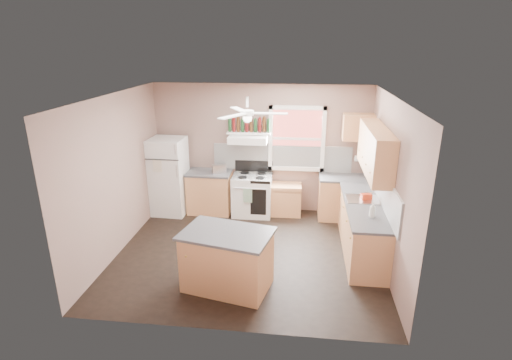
# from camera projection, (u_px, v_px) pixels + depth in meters

# --- Properties ---
(floor) EXTENTS (4.50, 4.50, 0.00)m
(floor) POSITION_uv_depth(u_px,v_px,m) (248.00, 253.00, 6.98)
(floor) COLOR black
(floor) RESTS_ON ground
(ceiling) EXTENTS (4.50, 4.50, 0.00)m
(ceiling) POSITION_uv_depth(u_px,v_px,m) (247.00, 97.00, 6.09)
(ceiling) COLOR white
(ceiling) RESTS_ON ground
(wall_back) EXTENTS (4.50, 0.05, 2.70)m
(wall_back) POSITION_uv_depth(u_px,v_px,m) (261.00, 149.00, 8.43)
(wall_back) COLOR #7E6258
(wall_back) RESTS_ON ground
(wall_right) EXTENTS (0.05, 4.00, 2.70)m
(wall_right) POSITION_uv_depth(u_px,v_px,m) (391.00, 186.00, 6.28)
(wall_right) COLOR #7E6258
(wall_right) RESTS_ON ground
(wall_left) EXTENTS (0.05, 4.00, 2.70)m
(wall_left) POSITION_uv_depth(u_px,v_px,m) (116.00, 175.00, 6.79)
(wall_left) COLOR #7E6258
(wall_left) RESTS_ON ground
(backsplash_back) EXTENTS (2.90, 0.03, 0.55)m
(backsplash_back) POSITION_uv_depth(u_px,v_px,m) (282.00, 158.00, 8.40)
(backsplash_back) COLOR white
(backsplash_back) RESTS_ON wall_back
(backsplash_right) EXTENTS (0.03, 2.60, 0.55)m
(backsplash_right) POSITION_uv_depth(u_px,v_px,m) (383.00, 189.00, 6.63)
(backsplash_right) COLOR white
(backsplash_right) RESTS_ON wall_right
(window_view) EXTENTS (1.00, 0.02, 1.20)m
(window_view) POSITION_uv_depth(u_px,v_px,m) (297.00, 139.00, 8.23)
(window_view) COLOR maroon
(window_view) RESTS_ON wall_back
(window_frame) EXTENTS (1.16, 0.07, 1.36)m
(window_frame) POSITION_uv_depth(u_px,v_px,m) (297.00, 139.00, 8.20)
(window_frame) COLOR white
(window_frame) RESTS_ON wall_back
(refrigerator) EXTENTS (0.72, 0.70, 1.63)m
(refrigerator) POSITION_uv_depth(u_px,v_px,m) (169.00, 176.00, 8.38)
(refrigerator) COLOR white
(refrigerator) RESTS_ON floor
(base_cabinet_left) EXTENTS (0.90, 0.60, 0.86)m
(base_cabinet_left) POSITION_uv_depth(u_px,v_px,m) (210.00, 193.00, 8.55)
(base_cabinet_left) COLOR tan
(base_cabinet_left) RESTS_ON floor
(counter_left) EXTENTS (0.92, 0.62, 0.04)m
(counter_left) POSITION_uv_depth(u_px,v_px,m) (209.00, 173.00, 8.40)
(counter_left) COLOR #404042
(counter_left) RESTS_ON base_cabinet_left
(toaster) EXTENTS (0.32, 0.25, 0.18)m
(toaster) POSITION_uv_depth(u_px,v_px,m) (219.00, 169.00, 8.30)
(toaster) COLOR silver
(toaster) RESTS_ON counter_left
(stove) EXTENTS (0.81, 0.64, 0.86)m
(stove) POSITION_uv_depth(u_px,v_px,m) (252.00, 195.00, 8.42)
(stove) COLOR white
(stove) RESTS_ON floor
(range_hood) EXTENTS (0.78, 0.50, 0.14)m
(range_hood) POSITION_uv_depth(u_px,v_px,m) (248.00, 139.00, 8.11)
(range_hood) COLOR white
(range_hood) RESTS_ON wall_back
(bottle_shelf) EXTENTS (0.90, 0.26, 0.03)m
(bottle_shelf) POSITION_uv_depth(u_px,v_px,m) (249.00, 133.00, 8.19)
(bottle_shelf) COLOR white
(bottle_shelf) RESTS_ON range_hood
(cart) EXTENTS (0.67, 0.46, 0.66)m
(cart) POSITION_uv_depth(u_px,v_px,m) (285.00, 199.00, 8.45)
(cart) COLOR tan
(cart) RESTS_ON floor
(base_cabinet_corner) EXTENTS (1.00, 0.60, 0.86)m
(base_cabinet_corner) POSITION_uv_depth(u_px,v_px,m) (343.00, 198.00, 8.24)
(base_cabinet_corner) COLOR tan
(base_cabinet_corner) RESTS_ON floor
(base_cabinet_right) EXTENTS (0.60, 2.20, 0.86)m
(base_cabinet_right) POSITION_uv_depth(u_px,v_px,m) (362.00, 229.00, 6.90)
(base_cabinet_right) COLOR tan
(base_cabinet_right) RESTS_ON floor
(counter_corner) EXTENTS (1.02, 0.62, 0.04)m
(counter_corner) POSITION_uv_depth(u_px,v_px,m) (345.00, 178.00, 8.09)
(counter_corner) COLOR #404042
(counter_corner) RESTS_ON base_cabinet_corner
(counter_right) EXTENTS (0.62, 2.22, 0.04)m
(counter_right) POSITION_uv_depth(u_px,v_px,m) (364.00, 205.00, 6.76)
(counter_right) COLOR #404042
(counter_right) RESTS_ON base_cabinet_right
(sink) EXTENTS (0.55, 0.45, 0.03)m
(sink) POSITION_uv_depth(u_px,v_px,m) (362.00, 200.00, 6.94)
(sink) COLOR silver
(sink) RESTS_ON counter_right
(faucet) EXTENTS (0.03, 0.03, 0.14)m
(faucet) POSITION_uv_depth(u_px,v_px,m) (372.00, 196.00, 6.90)
(faucet) COLOR silver
(faucet) RESTS_ON sink
(upper_cabinet_right) EXTENTS (0.33, 1.80, 0.76)m
(upper_cabinet_right) POSITION_uv_depth(u_px,v_px,m) (375.00, 151.00, 6.63)
(upper_cabinet_right) COLOR tan
(upper_cabinet_right) RESTS_ON wall_right
(upper_cabinet_corner) EXTENTS (0.60, 0.33, 0.52)m
(upper_cabinet_corner) POSITION_uv_depth(u_px,v_px,m) (358.00, 127.00, 7.85)
(upper_cabinet_corner) COLOR tan
(upper_cabinet_corner) RESTS_ON wall_back
(paper_towel) EXTENTS (0.26, 0.12, 0.12)m
(paper_towel) POSITION_uv_depth(u_px,v_px,m) (361.00, 159.00, 8.08)
(paper_towel) COLOR white
(paper_towel) RESTS_ON wall_back
(island) EXTENTS (1.35, 1.01, 0.86)m
(island) POSITION_uv_depth(u_px,v_px,m) (227.00, 261.00, 5.89)
(island) COLOR tan
(island) RESTS_ON floor
(island_top) EXTENTS (1.43, 1.09, 0.04)m
(island_top) POSITION_uv_depth(u_px,v_px,m) (227.00, 234.00, 5.74)
(island_top) COLOR #404042
(island_top) RESTS_ON island
(ceiling_fan_hub) EXTENTS (0.20, 0.20, 0.08)m
(ceiling_fan_hub) POSITION_uv_depth(u_px,v_px,m) (247.00, 113.00, 6.17)
(ceiling_fan_hub) COLOR white
(ceiling_fan_hub) RESTS_ON ceiling
(soap_bottle) EXTENTS (0.14, 0.14, 0.25)m
(soap_bottle) POSITION_uv_depth(u_px,v_px,m) (373.00, 210.00, 6.19)
(soap_bottle) COLOR silver
(soap_bottle) RESTS_ON counter_right
(red_caddy) EXTENTS (0.20, 0.16, 0.10)m
(red_caddy) POSITION_uv_depth(u_px,v_px,m) (366.00, 197.00, 6.92)
(red_caddy) COLOR #B52A0F
(red_caddy) RESTS_ON counter_right
(wine_bottles) EXTENTS (0.86, 0.06, 0.31)m
(wine_bottles) POSITION_uv_depth(u_px,v_px,m) (249.00, 125.00, 8.14)
(wine_bottles) COLOR #143819
(wine_bottles) RESTS_ON bottle_shelf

